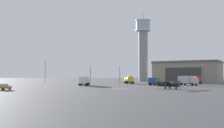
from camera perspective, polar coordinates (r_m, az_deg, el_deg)
ground_plane at (r=65.52m, az=2.16°, el=-5.48°), size 400.00×400.00×0.00m
control_tower at (r=134.55m, az=6.94°, el=4.13°), size 7.99×7.99×36.01m
hangar at (r=132.25m, az=16.58°, el=-1.63°), size 37.08×33.44×10.06m
airplane_black at (r=64.94m, az=12.34°, el=-4.33°), size 7.32×7.57×2.72m
truck_fuel_tanker_red at (r=103.07m, az=18.15°, el=-3.31°), size 3.52×6.07×3.04m
truck_box_white at (r=83.81m, az=-6.22°, el=-3.66°), size 3.20×7.08×2.90m
truck_fuel_tanker_yellow at (r=101.00m, az=3.82°, el=-3.43°), size 3.97×6.46×3.04m
truck_box_silver at (r=86.68m, az=16.48°, el=-3.48°), size 5.91×6.38×3.12m
truck_flatbed_blue at (r=84.71m, az=9.54°, el=-3.91°), size 5.56×6.02×2.55m
car_teal at (r=93.79m, az=8.98°, el=-4.06°), size 2.59×4.57×1.37m
car_orange at (r=65.26m, az=-23.14°, el=-4.65°), size 4.53×3.86×1.37m
light_post_west at (r=114.08m, az=-4.84°, el=-1.86°), size 0.44×0.44×7.51m
light_post_east at (r=124.88m, az=-14.66°, el=-1.20°), size 0.44×0.44×10.16m
light_post_north at (r=111.74m, az=19.65°, el=-1.64°), size 0.44×0.44×7.80m
light_post_centre at (r=109.32m, az=1.72°, el=-1.85°), size 0.44×0.44×7.50m
traffic_cone_near_left at (r=76.10m, az=14.76°, el=-4.73°), size 0.36×0.36×0.63m
traffic_cone_near_right at (r=74.02m, az=1.58°, el=-4.90°), size 0.36×0.36×0.57m
traffic_cone_mid_apron at (r=72.53m, az=19.11°, el=-4.77°), size 0.36×0.36×0.70m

